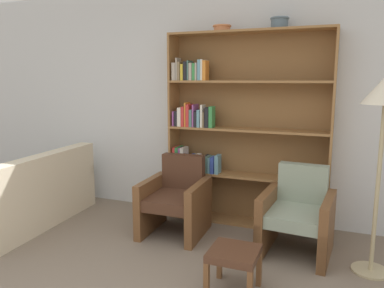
{
  "coord_description": "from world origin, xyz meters",
  "views": [
    {
      "loc": [
        1.14,
        -1.53,
        1.66
      ],
      "look_at": [
        -0.36,
        2.28,
        0.95
      ],
      "focal_mm": 35.0,
      "sensor_mm": 36.0,
      "label": 1
    }
  ],
  "objects_px": {
    "armchair_cushioned": "(297,215)",
    "footstool": "(234,257)",
    "couch": "(25,198)",
    "bowl_stoneware": "(222,28)",
    "armchair_leather": "(176,199)",
    "bowl_terracotta": "(280,22)",
    "bookshelf": "(232,132)"
  },
  "relations": [
    {
      "from": "bowl_stoneware",
      "to": "armchair_cushioned",
      "type": "height_order",
      "value": "bowl_stoneware"
    },
    {
      "from": "footstool",
      "to": "bookshelf",
      "type": "bearing_deg",
      "value": 106.44
    },
    {
      "from": "armchair_leather",
      "to": "armchair_cushioned",
      "type": "relative_size",
      "value": 1.0
    },
    {
      "from": "footstool",
      "to": "armchair_cushioned",
      "type": "bearing_deg",
      "value": 67.65
    },
    {
      "from": "bookshelf",
      "to": "couch",
      "type": "bearing_deg",
      "value": -157.23
    },
    {
      "from": "bowl_terracotta",
      "to": "couch",
      "type": "bearing_deg",
      "value": -161.42
    },
    {
      "from": "bookshelf",
      "to": "couch",
      "type": "xyz_separation_m",
      "value": [
        -2.23,
        -0.94,
        -0.78
      ]
    },
    {
      "from": "bookshelf",
      "to": "armchair_leather",
      "type": "relative_size",
      "value": 2.64
    },
    {
      "from": "bookshelf",
      "to": "footstool",
      "type": "relative_size",
      "value": 5.83
    },
    {
      "from": "couch",
      "to": "armchair_cushioned",
      "type": "xyz_separation_m",
      "value": [
        3.05,
        0.38,
        0.09
      ]
    },
    {
      "from": "armchair_leather",
      "to": "armchair_cushioned",
      "type": "xyz_separation_m",
      "value": [
        1.28,
        -0.0,
        0.0
      ]
    },
    {
      "from": "couch",
      "to": "footstool",
      "type": "distance_m",
      "value": 2.72
    },
    {
      "from": "armchair_cushioned",
      "to": "footstool",
      "type": "xyz_separation_m",
      "value": [
        -0.38,
        -0.92,
        -0.08
      ]
    },
    {
      "from": "armchair_leather",
      "to": "couch",
      "type": "bearing_deg",
      "value": 10.32
    },
    {
      "from": "couch",
      "to": "armchair_cushioned",
      "type": "bearing_deg",
      "value": -86.19
    },
    {
      "from": "bowl_terracotta",
      "to": "footstool",
      "type": "bearing_deg",
      "value": -92.22
    },
    {
      "from": "armchair_cushioned",
      "to": "footstool",
      "type": "height_order",
      "value": "armchair_cushioned"
    },
    {
      "from": "bowl_stoneware",
      "to": "bowl_terracotta",
      "type": "bearing_deg",
      "value": 0.0
    },
    {
      "from": "armchair_cushioned",
      "to": "footstool",
      "type": "distance_m",
      "value": 1.0
    },
    {
      "from": "bookshelf",
      "to": "footstool",
      "type": "height_order",
      "value": "bookshelf"
    },
    {
      "from": "couch",
      "to": "armchair_leather",
      "type": "height_order",
      "value": "couch"
    },
    {
      "from": "bowl_terracotta",
      "to": "armchair_leather",
      "type": "relative_size",
      "value": 0.24
    },
    {
      "from": "armchair_leather",
      "to": "armchair_cushioned",
      "type": "bearing_deg",
      "value": 178.17
    },
    {
      "from": "bookshelf",
      "to": "armchair_cushioned",
      "type": "height_order",
      "value": "bookshelf"
    },
    {
      "from": "bowl_stoneware",
      "to": "bowl_terracotta",
      "type": "xyz_separation_m",
      "value": [
        0.63,
        0.0,
        0.03
      ]
    },
    {
      "from": "couch",
      "to": "bowl_stoneware",
      "type": "bearing_deg",
      "value": -69.7
    },
    {
      "from": "bowl_stoneware",
      "to": "footstool",
      "type": "xyz_separation_m",
      "value": [
        0.57,
        -1.46,
        -1.93
      ]
    },
    {
      "from": "bowl_stoneware",
      "to": "bowl_terracotta",
      "type": "distance_m",
      "value": 0.63
    },
    {
      "from": "bookshelf",
      "to": "bowl_terracotta",
      "type": "relative_size",
      "value": 11.05
    },
    {
      "from": "armchair_leather",
      "to": "bowl_terracotta",
      "type": "bearing_deg",
      "value": -152.64
    },
    {
      "from": "couch",
      "to": "footstool",
      "type": "bearing_deg",
      "value": -104.83
    },
    {
      "from": "couch",
      "to": "armchair_cushioned",
      "type": "distance_m",
      "value": 3.07
    }
  ]
}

